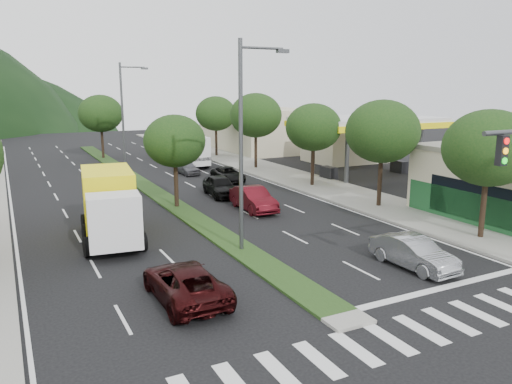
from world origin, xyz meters
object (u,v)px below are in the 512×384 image
tree_r_a (489,148)px  car_queue_a (220,186)px  car_queue_c (253,199)px  box_truck (110,207)px  tree_r_b (382,132)px  tree_med_far (101,113)px  car_queue_e (187,168)px  car_queue_f (165,152)px  car_queue_d (228,174)px  suv_maroon (185,283)px  tree_med_near (175,141)px  streetlight_mid (125,113)px  streetlight_near (245,136)px  car_queue_b (196,159)px  tree_r_e (216,114)px  tree_r_c (313,127)px  motorhome (185,149)px  sedan_silver (413,253)px  tree_r_d (256,115)px

tree_r_a → car_queue_a: size_ratio=1.50×
car_queue_c → box_truck: 9.73m
tree_r_b → tree_r_a: bearing=-90.0°
tree_med_far → car_queue_e: (4.98, -13.93, -4.41)m
car_queue_a → car_queue_f: car_queue_a is taller
car_queue_d → suv_maroon: bearing=-112.8°
tree_med_near → car_queue_f: size_ratio=1.31×
tree_r_a → streetlight_mid: size_ratio=0.66×
streetlight_near → car_queue_b: bearing=74.6°
tree_r_b → suv_maroon: (-16.33, -8.21, -4.35)m
car_queue_d → car_queue_f: car_queue_f is taller
tree_r_a → car_queue_c: 14.13m
tree_r_e → box_truck: (-17.24, -26.99, -3.21)m
car_queue_d → box_truck: size_ratio=0.59×
tree_med_far → car_queue_c: tree_med_far is taller
streetlight_near → streetlight_mid: size_ratio=1.00×
tree_r_a → streetlight_mid: streetlight_mid is taller
car_queue_e → car_queue_f: car_queue_f is taller
tree_r_a → tree_r_c: bearing=90.0°
tree_med_near → car_queue_a: tree_med_near is taller
car_queue_f → motorhome: motorhome is taller
tree_r_e → car_queue_b: (-4.33, -4.93, -4.27)m
tree_med_near → sedan_silver: tree_med_near is taller
tree_med_near → streetlight_near: streetlight_near is taller
car_queue_e → car_queue_f: bearing=79.6°
tree_r_a → car_queue_e: size_ratio=1.91×
suv_maroon → car_queue_e: (9.31, 26.28, -0.09)m
tree_r_e → car_queue_b: tree_r_e is taller
tree_med_near → car_queue_f: tree_med_near is taller
car_queue_d → tree_r_d: bearing=48.8°
car_queue_c → suv_maroon: bearing=-124.7°
tree_med_far → sedan_silver: size_ratio=1.64×
tree_r_a → car_queue_b: 31.65m
suv_maroon → car_queue_b: bearing=-111.3°
car_queue_b → car_queue_d: size_ratio=0.98×
tree_med_near → motorhome: size_ratio=0.74×
streetlight_near → car_queue_e: streetlight_near is taller
sedan_silver → suv_maroon: size_ratio=0.86×
tree_r_a → motorhome: 32.00m
tree_r_c → suv_maroon: tree_r_c is taller
suv_maroon → car_queue_c: car_queue_c is taller
sedan_silver → car_queue_b: (1.91, 32.60, -0.07)m
car_queue_a → motorhome: 15.58m
tree_r_a → box_truck: bearing=152.4°
car_queue_a → car_queue_d: 5.76m
sedan_silver → car_queue_e: (-0.79, 27.60, -0.11)m
streetlight_mid → car_queue_b: (7.46, 2.07, -4.96)m
car_queue_b → tree_r_d: bearing=-51.3°
car_queue_a → streetlight_near: bearing=-102.2°
tree_med_near → car_queue_e: size_ratio=1.73×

